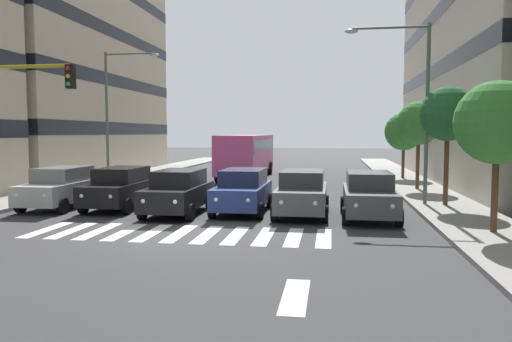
{
  "coord_description": "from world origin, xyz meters",
  "views": [
    {
      "loc": [
        -4.7,
        15.0,
        3.16
      ],
      "look_at": [
        -1.31,
        -7.45,
        1.43
      ],
      "focal_mm": 35.13,
      "sensor_mm": 36.0,
      "label": 1
    }
  ],
  "objects_px": {
    "street_tree_1": "(448,114)",
    "street_tree_2": "(419,124)",
    "car_3": "(178,192)",
    "street_tree_0": "(497,123)",
    "car_1": "(302,193)",
    "bus_behind_traffic": "(247,151)",
    "street_lamp_left": "(413,93)",
    "street_lamp_right": "(115,103)",
    "car_5": "(62,187)",
    "car_0": "(369,195)",
    "street_tree_3": "(404,132)",
    "car_2": "(243,190)",
    "car_4": "(121,188)"
  },
  "relations": [
    {
      "from": "car_0",
      "to": "car_4",
      "type": "relative_size",
      "value": 1.0
    },
    {
      "from": "car_0",
      "to": "car_4",
      "type": "height_order",
      "value": "same"
    },
    {
      "from": "car_5",
      "to": "car_0",
      "type": "bearing_deg",
      "value": 176.57
    },
    {
      "from": "bus_behind_traffic",
      "to": "street_tree_3",
      "type": "bearing_deg",
      "value": 179.48
    },
    {
      "from": "bus_behind_traffic",
      "to": "car_5",
      "type": "bearing_deg",
      "value": 70.51
    },
    {
      "from": "car_3",
      "to": "street_tree_3",
      "type": "xyz_separation_m",
      "value": [
        -10.62,
        -15.82,
        2.36
      ]
    },
    {
      "from": "street_lamp_left",
      "to": "car_3",
      "type": "bearing_deg",
      "value": 19.87
    },
    {
      "from": "car_1",
      "to": "street_tree_1",
      "type": "height_order",
      "value": "street_tree_1"
    },
    {
      "from": "car_2",
      "to": "street_lamp_left",
      "type": "distance_m",
      "value": 8.3
    },
    {
      "from": "car_2",
      "to": "street_lamp_left",
      "type": "xyz_separation_m",
      "value": [
        -6.84,
        -2.57,
        3.93
      ]
    },
    {
      "from": "car_3",
      "to": "car_4",
      "type": "bearing_deg",
      "value": -19.92
    },
    {
      "from": "street_lamp_right",
      "to": "car_2",
      "type": "bearing_deg",
      "value": 135.9
    },
    {
      "from": "car_4",
      "to": "street_lamp_right",
      "type": "height_order",
      "value": "street_lamp_right"
    },
    {
      "from": "car_5",
      "to": "street_lamp_left",
      "type": "bearing_deg",
      "value": -170.14
    },
    {
      "from": "car_4",
      "to": "bus_behind_traffic",
      "type": "height_order",
      "value": "bus_behind_traffic"
    },
    {
      "from": "car_1",
      "to": "street_tree_0",
      "type": "height_order",
      "value": "street_tree_0"
    },
    {
      "from": "street_lamp_left",
      "to": "street_tree_1",
      "type": "relative_size",
      "value": 1.53
    },
    {
      "from": "car_3",
      "to": "street_tree_1",
      "type": "height_order",
      "value": "street_tree_1"
    },
    {
      "from": "street_lamp_left",
      "to": "street_lamp_right",
      "type": "height_order",
      "value": "street_lamp_right"
    },
    {
      "from": "street_lamp_left",
      "to": "street_lamp_right",
      "type": "xyz_separation_m",
      "value": [
        16.2,
        -6.5,
        0.11
      ]
    },
    {
      "from": "car_2",
      "to": "street_tree_3",
      "type": "distance_m",
      "value": 17.3
    },
    {
      "from": "car_5",
      "to": "street_tree_0",
      "type": "relative_size",
      "value": 0.97
    },
    {
      "from": "car_5",
      "to": "bus_behind_traffic",
      "type": "distance_m",
      "value": 16.06
    },
    {
      "from": "bus_behind_traffic",
      "to": "street_lamp_right",
      "type": "height_order",
      "value": "street_lamp_right"
    },
    {
      "from": "street_tree_0",
      "to": "car_1",
      "type": "bearing_deg",
      "value": -26.96
    },
    {
      "from": "bus_behind_traffic",
      "to": "street_tree_2",
      "type": "bearing_deg",
      "value": 147.88
    },
    {
      "from": "car_1",
      "to": "bus_behind_traffic",
      "type": "xyz_separation_m",
      "value": [
        4.78,
        -15.52,
        0.97
      ]
    },
    {
      "from": "car_2",
      "to": "street_tree_0",
      "type": "height_order",
      "value": "street_tree_0"
    },
    {
      "from": "car_2",
      "to": "street_lamp_right",
      "type": "distance_m",
      "value": 13.65
    },
    {
      "from": "car_1",
      "to": "car_2",
      "type": "xyz_separation_m",
      "value": [
        2.36,
        -0.38,
        0.0
      ]
    },
    {
      "from": "car_2",
      "to": "street_tree_3",
      "type": "height_order",
      "value": "street_tree_3"
    },
    {
      "from": "bus_behind_traffic",
      "to": "street_tree_0",
      "type": "height_order",
      "value": "street_tree_0"
    },
    {
      "from": "street_lamp_right",
      "to": "street_tree_1",
      "type": "height_order",
      "value": "street_lamp_right"
    },
    {
      "from": "street_tree_1",
      "to": "car_1",
      "type": "bearing_deg",
      "value": 25.06
    },
    {
      "from": "car_0",
      "to": "car_1",
      "type": "relative_size",
      "value": 1.0
    },
    {
      "from": "street_lamp_right",
      "to": "street_tree_0",
      "type": "height_order",
      "value": "street_lamp_right"
    },
    {
      "from": "street_tree_1",
      "to": "street_tree_3",
      "type": "relative_size",
      "value": 1.13
    },
    {
      "from": "car_3",
      "to": "street_tree_0",
      "type": "distance_m",
      "value": 11.41
    },
    {
      "from": "car_5",
      "to": "street_tree_3",
      "type": "relative_size",
      "value": 1.02
    },
    {
      "from": "bus_behind_traffic",
      "to": "street_tree_1",
      "type": "relative_size",
      "value": 2.13
    },
    {
      "from": "street_tree_1",
      "to": "street_tree_2",
      "type": "relative_size",
      "value": 1.05
    },
    {
      "from": "bus_behind_traffic",
      "to": "street_tree_3",
      "type": "distance_m",
      "value": 10.71
    },
    {
      "from": "car_4",
      "to": "street_lamp_right",
      "type": "relative_size",
      "value": 0.57
    },
    {
      "from": "car_3",
      "to": "car_4",
      "type": "relative_size",
      "value": 1.0
    },
    {
      "from": "street_lamp_right",
      "to": "street_tree_3",
      "type": "bearing_deg",
      "value": -161.23
    },
    {
      "from": "car_5",
      "to": "street_tree_0",
      "type": "xyz_separation_m",
      "value": [
        -16.13,
        3.47,
        2.58
      ]
    },
    {
      "from": "street_tree_2",
      "to": "car_1",
      "type": "bearing_deg",
      "value": 57.38
    },
    {
      "from": "street_tree_2",
      "to": "street_lamp_right",
      "type": "bearing_deg",
      "value": -1.71
    },
    {
      "from": "car_0",
      "to": "street_lamp_left",
      "type": "bearing_deg",
      "value": -121.09
    },
    {
      "from": "car_5",
      "to": "street_tree_3",
      "type": "distance_m",
      "value": 22.04
    }
  ]
}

